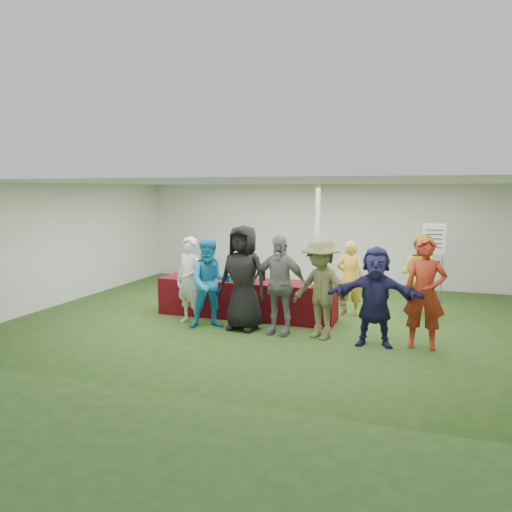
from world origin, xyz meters
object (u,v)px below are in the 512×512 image
(customer_4, at_px, (320,289))
(customer_6, at_px, (425,293))
(customer_1, at_px, (211,283))
(customer_2, at_px, (243,278))
(wine_list_sign, at_px, (434,245))
(staff_pourer, at_px, (350,278))
(customer_5, at_px, (375,296))
(dump_bucket, at_px, (321,282))
(serving_table, at_px, (247,298))
(staff_back, at_px, (419,275))
(customer_3, at_px, (279,285))
(customer_0, at_px, (190,280))

(customer_4, xyz_separation_m, customer_6, (1.69, 0.02, 0.03))
(customer_1, bearing_deg, customer_2, -21.39)
(wine_list_sign, relative_size, staff_pourer, 1.17)
(customer_1, relative_size, customer_2, 0.87)
(wine_list_sign, relative_size, customer_6, 0.99)
(customer_6, bearing_deg, customer_5, -170.19)
(customer_1, distance_m, customer_6, 3.76)
(wine_list_sign, xyz_separation_m, customer_2, (-3.29, -3.55, -0.35))
(customer_2, bearing_deg, customer_1, -165.61)
(dump_bucket, height_order, customer_4, customer_4)
(serving_table, distance_m, customer_6, 3.57)
(staff_back, distance_m, customer_1, 4.25)
(customer_3, height_order, customer_4, customer_3)
(wine_list_sign, bearing_deg, customer_5, -103.69)
(customer_3, xyz_separation_m, customer_5, (1.69, -0.14, -0.07))
(wine_list_sign, distance_m, customer_4, 4.11)
(wine_list_sign, xyz_separation_m, customer_0, (-4.41, -3.49, -0.48))
(serving_table, bearing_deg, dump_bucket, -8.05)
(wine_list_sign, relative_size, staff_back, 1.07)
(dump_bucket, xyz_separation_m, customer_2, (-1.31, -0.65, 0.12))
(serving_table, relative_size, staff_pourer, 2.35)
(serving_table, distance_m, customer_3, 1.42)
(customer_1, xyz_separation_m, customer_5, (3.00, -0.12, -0.02))
(customer_3, xyz_separation_m, customer_6, (2.45, -0.03, 0.02))
(staff_back, distance_m, customer_4, 2.73)
(serving_table, height_order, customer_1, customer_1)
(wine_list_sign, xyz_separation_m, customer_3, (-2.60, -3.60, -0.43))
(wine_list_sign, height_order, customer_1, wine_list_sign)
(dump_bucket, xyz_separation_m, customer_5, (1.08, -0.85, -0.02))
(staff_pourer, distance_m, customer_3, 2.02)
(customer_5, distance_m, customer_6, 0.78)
(customer_4, height_order, customer_6, customer_6)
(customer_5, bearing_deg, customer_0, 171.02)
(customer_0, distance_m, customer_4, 2.57)
(staff_pourer, bearing_deg, customer_3, 60.68)
(customer_1, xyz_separation_m, customer_2, (0.62, 0.08, 0.12))
(staff_pourer, distance_m, customer_5, 2.02)
(wine_list_sign, xyz_separation_m, staff_pourer, (-1.61, -1.84, -0.55))
(wine_list_sign, bearing_deg, customer_2, -132.88)
(dump_bucket, relative_size, customer_5, 0.13)
(customer_0, bearing_deg, staff_pourer, 47.69)
(customer_1, distance_m, customer_4, 2.07)
(dump_bucket, height_order, customer_5, customer_5)
(customer_5, bearing_deg, wine_list_sign, 71.51)
(customer_5, bearing_deg, customer_1, 172.87)
(staff_back, relative_size, customer_4, 0.97)
(dump_bucket, height_order, staff_back, staff_back)
(customer_2, distance_m, customer_3, 0.70)
(staff_pourer, relative_size, customer_5, 0.93)
(customer_2, bearing_deg, customer_6, 5.86)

